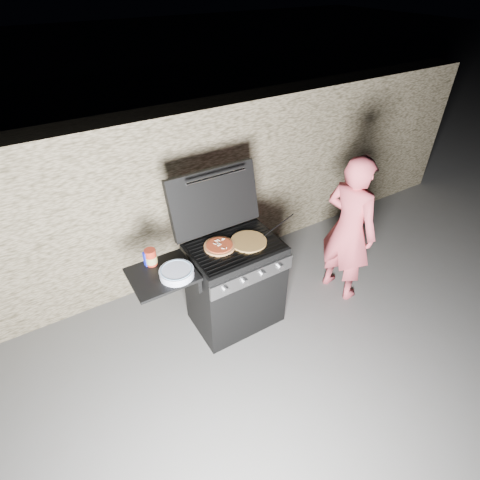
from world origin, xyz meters
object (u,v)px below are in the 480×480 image
person (349,230)px  pizza_topped (219,246)px  sauce_jar (151,257)px  gas_grill (212,294)px

person → pizza_topped: bearing=70.3°
pizza_topped → sauce_jar: sauce_jar is taller
sauce_jar → gas_grill: bearing=-18.7°
pizza_topped → sauce_jar: bearing=169.9°
pizza_topped → sauce_jar: (-0.57, 0.10, 0.05)m
gas_grill → person: person is taller
sauce_jar → person: size_ratio=0.09×
sauce_jar → person: person is taller
pizza_topped → sauce_jar: 0.58m
gas_grill → pizza_topped: bearing=21.3°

